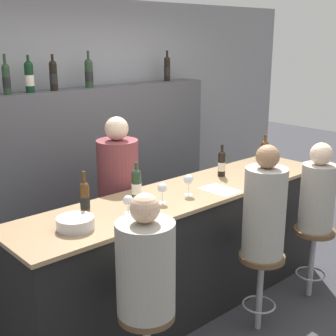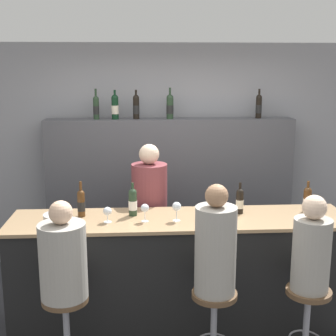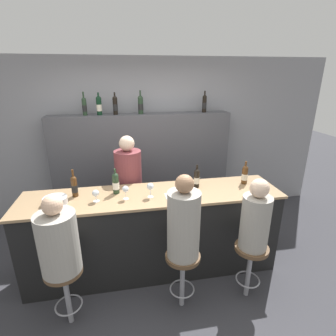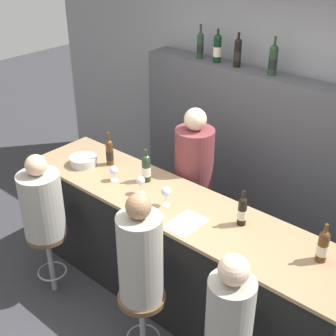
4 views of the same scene
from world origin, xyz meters
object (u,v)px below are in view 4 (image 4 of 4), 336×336
at_px(wine_bottle_backbar_3, 274,60).
at_px(wine_glass_2, 166,192).
at_px(guest_seated_right, 230,313).
at_px(bar_stool_left, 48,246).
at_px(wine_bottle_counter_2, 242,211).
at_px(bar_stool_middle, 142,310).
at_px(wine_glass_1, 141,181).
at_px(guest_seated_middle, 140,255).
at_px(wine_bottle_backbar_2, 238,52).
at_px(guest_seated_left, 42,202).
at_px(bartender, 193,195).
at_px(wine_glass_0, 114,171).
at_px(wine_bottle_counter_3, 323,246).
at_px(wine_bottle_counter_1, 146,168).
at_px(wine_bottle_counter_0, 110,152).
at_px(metal_bowl, 83,161).
at_px(wine_bottle_backbar_0, 200,45).

distance_m(wine_bottle_backbar_3, wine_glass_2, 1.60).
bearing_deg(guest_seated_right, bar_stool_left, 180.00).
bearing_deg(wine_bottle_counter_2, bar_stool_middle, -114.80).
height_order(wine_glass_1, wine_glass_2, wine_glass_2).
xyz_separation_m(wine_glass_2, bar_stool_middle, (0.25, -0.55, -0.66)).
bearing_deg(guest_seated_middle, guest_seated_right, 0.00).
height_order(wine_bottle_backbar_2, guest_seated_left, wine_bottle_backbar_2).
relative_size(guest_seated_middle, bartender, 0.53).
distance_m(wine_bottle_counter_2, bar_stool_left, 1.77).
xyz_separation_m(guest_seated_right, bartender, (-1.21, 1.18, -0.23)).
xyz_separation_m(wine_glass_0, guest_seated_middle, (0.84, -0.55, -0.12)).
relative_size(wine_bottle_backbar_2, bar_stool_left, 0.51).
height_order(wine_bottle_backbar_2, bartender, wine_bottle_backbar_2).
bearing_deg(wine_bottle_backbar_2, guest_seated_right, -55.93).
bearing_deg(wine_bottle_counter_3, wine_bottle_counter_2, 180.00).
height_order(wine_bottle_counter_1, bar_stool_left, wine_bottle_counter_1).
bearing_deg(guest_seated_middle, wine_bottle_counter_0, 146.06).
bearing_deg(wine_glass_0, wine_bottle_counter_3, 5.59).
bearing_deg(metal_bowl, wine_glass_2, -0.70).
bearing_deg(guest_seated_left, wine_glass_0, 61.74).
height_order(wine_bottle_counter_2, wine_bottle_backbar_3, wine_bottle_backbar_3).
bearing_deg(bar_stool_left, wine_bottle_counter_3, 19.15).
bearing_deg(wine_bottle_counter_1, wine_bottle_counter_2, 0.00).
distance_m(guest_seated_left, bar_stool_middle, 1.22).
height_order(metal_bowl, bar_stool_middle, metal_bowl).
relative_size(wine_glass_2, guest_seated_right, 0.22).
relative_size(wine_bottle_backbar_0, wine_bottle_backbar_3, 0.97).
distance_m(wine_glass_0, bar_stool_left, 0.89).
xyz_separation_m(wine_glass_0, guest_seated_right, (1.58, -0.55, -0.16)).
distance_m(wine_bottle_counter_1, wine_bottle_counter_3, 1.58).
height_order(wine_bottle_backbar_3, bartender, wine_bottle_backbar_3).
height_order(wine_glass_0, guest_seated_right, guest_seated_right).
distance_m(wine_bottle_counter_1, metal_bowl, 0.66).
bearing_deg(guest_seated_left, metal_bowl, 102.37).
bearing_deg(wine_glass_2, wine_glass_0, -180.00).
bearing_deg(wine_bottle_backbar_3, bar_stool_middle, -83.94).
relative_size(wine_bottle_counter_2, bartender, 0.18).
relative_size(wine_bottle_counter_2, wine_glass_1, 1.84).
height_order(wine_glass_2, metal_bowl, wine_glass_2).
height_order(wine_bottle_counter_2, wine_glass_2, wine_bottle_counter_2).
bearing_deg(wine_glass_0, guest_seated_middle, -33.29).
bearing_deg(wine_bottle_backbar_3, guest_seated_right, -64.25).
relative_size(wine_bottle_counter_0, metal_bowl, 1.29).
height_order(wine_bottle_counter_2, wine_bottle_backbar_0, wine_bottle_backbar_0).
distance_m(wine_bottle_counter_0, guest_seated_middle, 1.31).
relative_size(wine_bottle_counter_1, wine_bottle_backbar_2, 0.92).
bearing_deg(wine_glass_1, wine_bottle_counter_1, 120.75).
bearing_deg(metal_bowl, guest_seated_right, -15.74).
bearing_deg(wine_bottle_backbar_2, wine_bottle_counter_3, -38.68).
distance_m(wine_bottle_counter_0, wine_glass_0, 0.30).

